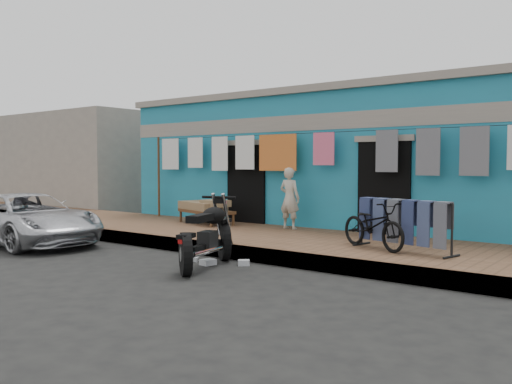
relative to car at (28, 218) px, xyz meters
The scene contains 15 objects.
ground 4.69m from the car, ahead, with size 80.00×80.00×0.00m, color black.
sidewalk 5.37m from the car, 29.88° to the left, with size 28.00×3.00×0.25m, color brown.
curb 4.82m from the car, 14.70° to the left, with size 28.00×0.10×0.25m, color gray.
building 8.19m from the car, 55.11° to the left, with size 12.20×5.20×3.36m.
neighbor_left 9.29m from the car, 133.64° to the left, with size 6.00×5.00×3.40m, color #9E9384.
clothesline 5.89m from the car, 42.99° to the left, with size 10.06×0.06×2.10m.
car is the anchor object (origin of this frame).
seated_person 5.45m from the car, 42.85° to the left, with size 0.48×0.32×1.32m, color beige.
bicycle 6.99m from the car, 19.28° to the left, with size 0.52×1.47×0.95m, color black.
motorcycle 4.66m from the car, ahead, with size 1.07×1.82×1.11m, color black, non-canonical shape.
charpoy 3.85m from the car, 61.05° to the left, with size 1.77×1.21×0.55m, color brown, non-canonical shape.
jeans_rack 7.47m from the car, 18.67° to the left, with size 1.82×0.73×0.86m, color black, non-canonical shape.
litter_a 4.18m from the car, ahead, with size 0.17×0.13×0.07m, color silver.
litter_b 5.10m from the car, ahead, with size 0.18×0.14×0.09m, color silver.
litter_c 4.57m from the car, ahead, with size 0.23×0.18×0.09m, color silver.
Camera 1 is at (5.83, -5.57, 1.65)m, focal length 38.00 mm.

